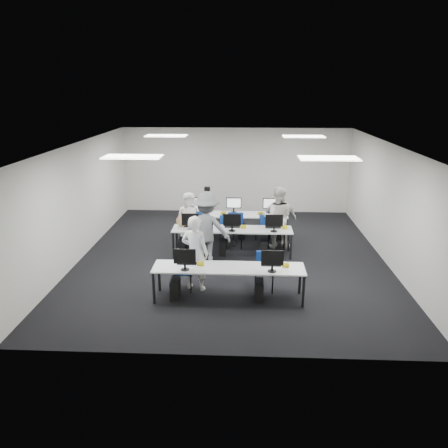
{
  "coord_description": "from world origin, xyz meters",
  "views": [
    {
      "loc": [
        0.3,
        -10.88,
        4.37
      ],
      "look_at": [
        -0.2,
        -0.24,
        1.0
      ],
      "focal_mm": 35.0,
      "sensor_mm": 36.0,
      "label": 1
    }
  ],
  "objects_px": {
    "chair_0": "(184,278)",
    "student_1": "(277,217)",
    "chair_5": "(190,234)",
    "chair_4": "(276,237)",
    "photographer": "(206,229)",
    "student_3": "(279,218)",
    "desk_front": "(229,269)",
    "desk_mid": "(232,230)",
    "chair_3": "(235,236)",
    "student_0": "(195,253)",
    "chair_7": "(265,234)",
    "chair_1": "(264,278)",
    "chair_6": "(227,234)",
    "student_2": "(189,218)",
    "chair_2": "(199,236)"
  },
  "relations": [
    {
      "from": "chair_5",
      "to": "chair_7",
      "type": "distance_m",
      "value": 2.16
    },
    {
      "from": "desk_mid",
      "to": "photographer",
      "type": "distance_m",
      "value": 0.94
    },
    {
      "from": "chair_1",
      "to": "photographer",
      "type": "distance_m",
      "value": 2.13
    },
    {
      "from": "chair_0",
      "to": "chair_2",
      "type": "relative_size",
      "value": 0.85
    },
    {
      "from": "chair_4",
      "to": "chair_5",
      "type": "distance_m",
      "value": 2.47
    },
    {
      "from": "chair_0",
      "to": "student_0",
      "type": "distance_m",
      "value": 0.65
    },
    {
      "from": "student_1",
      "to": "photographer",
      "type": "xyz_separation_m",
      "value": [
        -1.88,
        -1.28,
        0.06
      ]
    },
    {
      "from": "chair_7",
      "to": "student_3",
      "type": "height_order",
      "value": "student_3"
    },
    {
      "from": "chair_0",
      "to": "chair_5",
      "type": "bearing_deg",
      "value": 96.44
    },
    {
      "from": "chair_0",
      "to": "student_3",
      "type": "xyz_separation_m",
      "value": [
        2.32,
        2.97,
        0.55
      ]
    },
    {
      "from": "chair_2",
      "to": "student_1",
      "type": "relative_size",
      "value": 0.55
    },
    {
      "from": "chair_0",
      "to": "photographer",
      "type": "relative_size",
      "value": 0.44
    },
    {
      "from": "student_2",
      "to": "chair_1",
      "type": "bearing_deg",
      "value": -67.04
    },
    {
      "from": "chair_3",
      "to": "chair_4",
      "type": "relative_size",
      "value": 0.96
    },
    {
      "from": "chair_5",
      "to": "student_0",
      "type": "height_order",
      "value": "student_0"
    },
    {
      "from": "desk_front",
      "to": "student_3",
      "type": "relative_size",
      "value": 1.97
    },
    {
      "from": "chair_1",
      "to": "chair_5",
      "type": "relative_size",
      "value": 0.98
    },
    {
      "from": "desk_front",
      "to": "desk_mid",
      "type": "xyz_separation_m",
      "value": [
        0.0,
        2.6,
        0.0
      ]
    },
    {
      "from": "chair_0",
      "to": "student_0",
      "type": "height_order",
      "value": "student_0"
    },
    {
      "from": "chair_7",
      "to": "student_0",
      "type": "xyz_separation_m",
      "value": [
        -1.68,
        -3.03,
        0.56
      ]
    },
    {
      "from": "desk_front",
      "to": "desk_mid",
      "type": "height_order",
      "value": "same"
    },
    {
      "from": "chair_1",
      "to": "chair_6",
      "type": "bearing_deg",
      "value": 111.5
    },
    {
      "from": "chair_3",
      "to": "student_1",
      "type": "relative_size",
      "value": 0.53
    },
    {
      "from": "student_3",
      "to": "photographer",
      "type": "bearing_deg",
      "value": -143.32
    },
    {
      "from": "chair_2",
      "to": "student_0",
      "type": "xyz_separation_m",
      "value": [
        0.21,
        -2.73,
        0.55
      ]
    },
    {
      "from": "chair_7",
      "to": "desk_mid",
      "type": "bearing_deg",
      "value": -147.81
    },
    {
      "from": "student_0",
      "to": "photographer",
      "type": "distance_m",
      "value": 1.5
    },
    {
      "from": "chair_1",
      "to": "student_2",
      "type": "height_order",
      "value": "student_2"
    },
    {
      "from": "desk_mid",
      "to": "student_2",
      "type": "xyz_separation_m",
      "value": [
        -1.26,
        0.87,
        0.07
      ]
    },
    {
      "from": "chair_6",
      "to": "student_0",
      "type": "xyz_separation_m",
      "value": [
        -0.59,
        -2.96,
        0.57
      ]
    },
    {
      "from": "chair_1",
      "to": "desk_mid",
      "type": "bearing_deg",
      "value": 113.87
    },
    {
      "from": "chair_3",
      "to": "student_0",
      "type": "bearing_deg",
      "value": -102.97
    },
    {
      "from": "student_1",
      "to": "chair_1",
      "type": "bearing_deg",
      "value": 87.42
    },
    {
      "from": "desk_mid",
      "to": "photographer",
      "type": "bearing_deg",
      "value": -134.18
    },
    {
      "from": "chair_1",
      "to": "chair_7",
      "type": "bearing_deg",
      "value": 90.7
    },
    {
      "from": "desk_mid",
      "to": "chair_7",
      "type": "bearing_deg",
      "value": 43.91
    },
    {
      "from": "student_1",
      "to": "student_3",
      "type": "relative_size",
      "value": 1.08
    },
    {
      "from": "chair_2",
      "to": "chair_0",
      "type": "bearing_deg",
      "value": -87.73
    },
    {
      "from": "chair_7",
      "to": "chair_0",
      "type": "bearing_deg",
      "value": -134.2
    },
    {
      "from": "chair_6",
      "to": "student_2",
      "type": "height_order",
      "value": "student_2"
    },
    {
      "from": "student_3",
      "to": "chair_7",
      "type": "bearing_deg",
      "value": 168.8
    },
    {
      "from": "chair_4",
      "to": "photographer",
      "type": "relative_size",
      "value": 0.52
    },
    {
      "from": "chair_3",
      "to": "student_0",
      "type": "height_order",
      "value": "student_0"
    },
    {
      "from": "chair_0",
      "to": "student_1",
      "type": "distance_m",
      "value": 3.63
    },
    {
      "from": "chair_7",
      "to": "student_0",
      "type": "bearing_deg",
      "value": -130.72
    },
    {
      "from": "chair_4",
      "to": "student_2",
      "type": "bearing_deg",
      "value": 175.77
    },
    {
      "from": "desk_mid",
      "to": "chair_4",
      "type": "bearing_deg",
      "value": 25.23
    },
    {
      "from": "chair_2",
      "to": "chair_6",
      "type": "bearing_deg",
      "value": 19.0
    },
    {
      "from": "chair_2",
      "to": "photographer",
      "type": "relative_size",
      "value": 0.52
    },
    {
      "from": "chair_5",
      "to": "student_1",
      "type": "relative_size",
      "value": 0.49
    }
  ]
}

